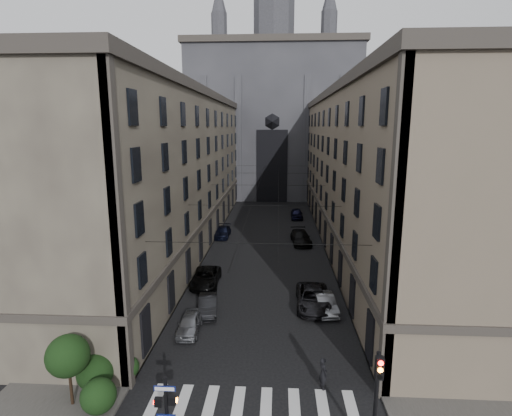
% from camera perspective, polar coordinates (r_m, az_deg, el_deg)
% --- Properties ---
extents(sidewalk_left, '(7.00, 80.00, 0.15)m').
position_cam_1_polar(sidewalk_left, '(52.95, -9.77, -4.50)').
color(sidewalk_left, '#383533').
rests_on(sidewalk_left, ground).
extents(sidewalk_right, '(7.00, 80.00, 0.15)m').
position_cam_1_polar(sidewalk_right, '(52.45, 13.28, -4.80)').
color(sidewalk_right, '#383533').
rests_on(sidewalk_right, ground).
extents(zebra_crossing, '(11.00, 3.20, 0.01)m').
position_cam_1_polar(zebra_crossing, '(23.61, -0.58, -26.47)').
color(zebra_crossing, beige).
rests_on(zebra_crossing, ground).
extents(building_left, '(13.60, 60.60, 18.85)m').
position_cam_1_polar(building_left, '(51.96, -13.30, 5.48)').
color(building_left, '#453E35').
rests_on(building_left, ground).
extents(building_right, '(13.60, 60.60, 18.85)m').
position_cam_1_polar(building_right, '(51.30, 17.01, 5.21)').
color(building_right, brown).
rests_on(building_right, ground).
extents(gothic_tower, '(35.00, 23.00, 58.00)m').
position_cam_1_polar(gothic_tower, '(88.59, 2.47, 13.62)').
color(gothic_tower, '#2D2D33').
rests_on(gothic_tower, ground).
extents(pedestrian_signal_left, '(1.02, 0.38, 4.00)m').
position_cam_1_polar(pedestrian_signal_left, '(19.98, -12.67, -26.50)').
color(pedestrian_signal_left, black).
rests_on(pedestrian_signal_left, ground).
extents(traffic_light_right, '(0.34, 0.50, 5.20)m').
position_cam_1_polar(traffic_light_right, '(19.63, 16.87, -24.01)').
color(traffic_light_right, black).
rests_on(traffic_light_right, ground).
extents(shrub_cluster, '(3.90, 4.40, 3.90)m').
position_cam_1_polar(shrub_cluster, '(24.63, -22.77, -20.60)').
color(shrub_cluster, black).
rests_on(shrub_cluster, sidewalk_left).
extents(tram_wires, '(14.00, 60.00, 0.43)m').
position_cam_1_polar(tram_wires, '(49.75, 1.73, 3.09)').
color(tram_wires, black).
rests_on(tram_wires, ground).
extents(car_left_near, '(1.64, 3.87, 1.30)m').
position_cam_1_polar(car_left_near, '(30.27, -9.45, -15.96)').
color(car_left_near, gray).
rests_on(car_left_near, ground).
extents(car_left_midnear, '(1.95, 4.21, 1.34)m').
position_cam_1_polar(car_left_midnear, '(32.75, -6.88, -13.62)').
color(car_left_midnear, black).
rests_on(car_left_midnear, ground).
extents(car_left_midfar, '(2.59, 5.36, 1.47)m').
position_cam_1_polar(car_left_midfar, '(38.09, -7.19, -9.82)').
color(car_left_midfar, black).
rests_on(car_left_midfar, ground).
extents(car_left_far, '(1.96, 4.75, 1.37)m').
position_cam_1_polar(car_left_far, '(53.81, -4.80, -3.44)').
color(car_left_far, black).
rests_on(car_left_far, ground).
extents(car_right_near, '(1.96, 4.31, 1.37)m').
position_cam_1_polar(car_right_near, '(33.33, 9.81, -13.22)').
color(car_right_near, gray).
rests_on(car_right_near, ground).
extents(car_right_midnear, '(2.80, 5.84, 1.61)m').
position_cam_1_polar(car_right_midnear, '(33.74, 8.13, -12.62)').
color(car_right_midnear, black).
rests_on(car_right_midnear, ground).
extents(car_right_midfar, '(2.75, 5.71, 1.60)m').
position_cam_1_polar(car_right_midfar, '(50.98, 6.42, -4.19)').
color(car_right_midfar, black).
rests_on(car_right_midfar, ground).
extents(car_right_far, '(1.89, 4.55, 1.54)m').
position_cam_1_polar(car_right_far, '(64.67, 5.84, -0.83)').
color(car_right_far, black).
rests_on(car_right_far, ground).
extents(pedestrian, '(0.66, 0.80, 1.87)m').
position_cam_1_polar(pedestrian, '(24.58, 9.56, -22.25)').
color(pedestrian, black).
rests_on(pedestrian, ground).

